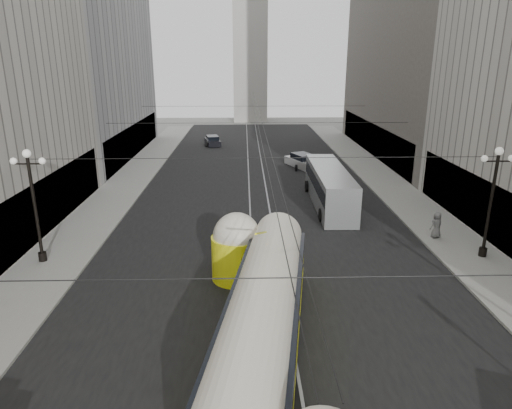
{
  "coord_description": "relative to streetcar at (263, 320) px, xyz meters",
  "views": [
    {
      "loc": [
        -1.14,
        -5.92,
        11.04
      ],
      "look_at": [
        -0.58,
        16.01,
        4.02
      ],
      "focal_mm": 32.0,
      "sensor_mm": 36.0,
      "label": 1
    }
  ],
  "objects": [
    {
      "name": "distant_tower",
      "position": [
        0.5,
        71.09,
        13.18
      ],
      "size": [
        6.0,
        6.0,
        31.36
      ],
      "color": "#B2AFA8",
      "rests_on": "ground"
    },
    {
      "name": "building_left_far",
      "position": [
        -19.49,
        39.09,
        12.52
      ],
      "size": [
        12.6,
        28.6,
        28.6
      ],
      "color": "#999999",
      "rests_on": "ground"
    },
    {
      "name": "pedestrian_sidewalk_right",
      "position": [
        11.53,
        12.04,
        -0.79
      ],
      "size": [
        0.95,
        0.77,
        1.69
      ],
      "primitive_type": "imported",
      "rotation": [
        0.0,
        0.0,
        3.51
      ],
      "color": "slate",
      "rests_on": "sidewalk_right"
    },
    {
      "name": "streetcar",
      "position": [
        0.0,
        0.0,
        0.0
      ],
      "size": [
        4.8,
        16.5,
        3.66
      ],
      "color": "#F7FB15",
      "rests_on": "ground"
    },
    {
      "name": "sidewalk_left",
      "position": [
        -11.5,
        27.09,
        -1.71
      ],
      "size": [
        4.0,
        72.0,
        0.15
      ],
      "primitive_type": "cube",
      "color": "gray",
      "rests_on": "ground"
    },
    {
      "name": "city_bus",
      "position": [
        5.98,
        19.45,
        -0.19
      ],
      "size": [
        2.69,
        11.53,
        2.92
      ],
      "color": "#ACAFB1",
      "rests_on": "ground"
    },
    {
      "name": "sidewalk_right",
      "position": [
        12.5,
        27.09,
        -1.71
      ],
      "size": [
        4.0,
        72.0,
        0.15
      ],
      "primitive_type": "cube",
      "color": "gray",
      "rests_on": "ground"
    },
    {
      "name": "sedan_white_far",
      "position": [
        5.54,
        32.53,
        -1.12
      ],
      "size": [
        3.61,
        5.03,
        1.47
      ],
      "color": "silver",
      "rests_on": "ground"
    },
    {
      "name": "lamppost_right_mid",
      "position": [
        13.1,
        9.09,
        1.96
      ],
      "size": [
        1.86,
        0.44,
        6.37
      ],
      "color": "black",
      "rests_on": "sidewalk_right"
    },
    {
      "name": "lamppost_left_mid",
      "position": [
        -12.1,
        9.09,
        1.96
      ],
      "size": [
        1.86,
        0.44,
        6.37
      ],
      "color": "black",
      "rests_on": "sidewalk_left"
    },
    {
      "name": "road",
      "position": [
        0.5,
        23.59,
        -1.79
      ],
      "size": [
        20.0,
        85.0,
        0.02
      ],
      "primitive_type": "cube",
      "color": "black",
      "rests_on": "ground"
    },
    {
      "name": "sedan_dark_far",
      "position": [
        -4.9,
        45.95,
        -1.21
      ],
      "size": [
        2.46,
        4.28,
        1.27
      ],
      "color": "black",
      "rests_on": "ground"
    },
    {
      "name": "rail_right",
      "position": [
        1.25,
        23.59,
        -1.79
      ],
      "size": [
        0.12,
        85.0,
        0.04
      ],
      "primitive_type": "cube",
      "color": "gray",
      "rests_on": "ground"
    },
    {
      "name": "catenary",
      "position": [
        0.62,
        22.58,
        4.09
      ],
      "size": [
        25.0,
        72.0,
        0.23
      ],
      "color": "black",
      "rests_on": "ground"
    },
    {
      "name": "building_right_far",
      "position": [
        20.49,
        39.09,
        14.52
      ],
      "size": [
        12.6,
        32.6,
        32.6
      ],
      "color": "#514C47",
      "rests_on": "ground"
    },
    {
      "name": "rail_left",
      "position": [
        -0.25,
        23.59,
        -1.79
      ],
      "size": [
        0.12,
        85.0,
        0.04
      ],
      "primitive_type": "cube",
      "color": "gray",
      "rests_on": "ground"
    }
  ]
}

